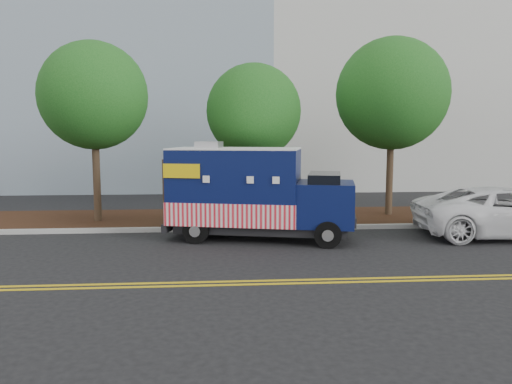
{
  "coord_description": "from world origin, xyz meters",
  "views": [
    {
      "loc": [
        -1.05,
        -15.18,
        3.25
      ],
      "look_at": [
        0.16,
        0.6,
        1.41
      ],
      "focal_mm": 35.0,
      "sensor_mm": 36.0,
      "label": 1
    }
  ],
  "objects": [
    {
      "name": "curb",
      "position": [
        0.0,
        1.4,
        0.07
      ],
      "size": [
        120.0,
        0.18,
        0.15
      ],
      "primitive_type": "cube",
      "color": "#9E9E99",
      "rests_on": "ground"
    },
    {
      "name": "tree_b",
      "position": [
        0.29,
        3.27,
        4.07
      ],
      "size": [
        3.47,
        3.47,
        5.82
      ],
      "color": "#38281C",
      "rests_on": "ground"
    },
    {
      "name": "white_car",
      "position": [
        8.08,
        -0.29,
        0.79
      ],
      "size": [
        5.87,
        3.06,
        1.58
      ],
      "primitive_type": "imported",
      "rotation": [
        0.0,
        0.0,
        1.49
      ],
      "color": "white",
      "rests_on": "ground"
    },
    {
      "name": "centerline_far",
      "position": [
        0.0,
        -4.7,
        0.01
      ],
      "size": [
        120.0,
        0.1,
        0.01
      ],
      "primitive_type": "cube",
      "color": "gold",
      "rests_on": "ground"
    },
    {
      "name": "food_truck",
      "position": [
        -0.01,
        0.09,
        1.37
      ],
      "size": [
        6.05,
        3.35,
        3.02
      ],
      "rotation": [
        0.0,
        0.0,
        -0.24
      ],
      "color": "black",
      "rests_on": "ground"
    },
    {
      "name": "mulch_strip",
      "position": [
        0.0,
        3.5,
        0.07
      ],
      "size": [
        120.0,
        4.0,
        0.15
      ],
      "primitive_type": "cube",
      "color": "black",
      "rests_on": "ground"
    },
    {
      "name": "tree_a",
      "position": [
        -5.36,
        2.93,
        4.57
      ],
      "size": [
        3.78,
        3.78,
        6.48
      ],
      "color": "#38281C",
      "rests_on": "ground"
    },
    {
      "name": "ground",
      "position": [
        0.0,
        0.0,
        0.0
      ],
      "size": [
        120.0,
        120.0,
        0.0
      ],
      "primitive_type": "plane",
      "color": "black",
      "rests_on": "ground"
    },
    {
      "name": "sign_post",
      "position": [
        -2.89,
        1.8,
        1.2
      ],
      "size": [
        0.06,
        0.06,
        2.4
      ],
      "primitive_type": "cube",
      "color": "#473828",
      "rests_on": "ground"
    },
    {
      "name": "centerline_near",
      "position": [
        0.0,
        -4.45,
        0.01
      ],
      "size": [
        120.0,
        0.1,
        0.01
      ],
      "primitive_type": "cube",
      "color": "gold",
      "rests_on": "ground"
    },
    {
      "name": "tree_c",
      "position": [
        5.55,
        3.49,
        4.75
      ],
      "size": [
        4.22,
        4.22,
        6.87
      ],
      "color": "#38281C",
      "rests_on": "ground"
    }
  ]
}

